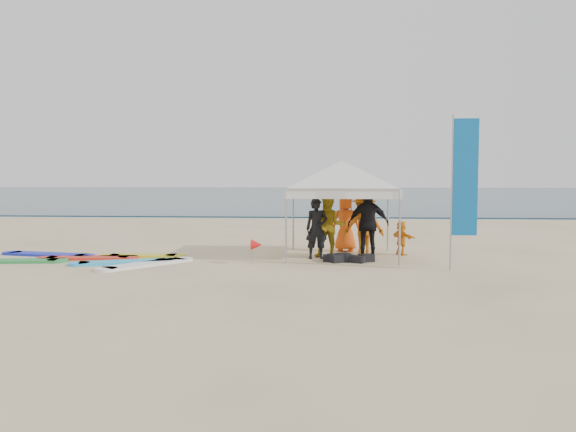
# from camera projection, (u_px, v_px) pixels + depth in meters

# --- Properties ---
(ground) EXTENTS (120.00, 120.00, 0.00)m
(ground) POSITION_uv_depth(u_px,v_px,m) (254.00, 279.00, 12.28)
(ground) COLOR beige
(ground) RESTS_ON ground
(ocean) EXTENTS (160.00, 84.00, 0.08)m
(ocean) POSITION_uv_depth(u_px,v_px,m) (316.00, 194.00, 71.98)
(ocean) COLOR #0C2633
(ocean) RESTS_ON ground
(shoreline_foam) EXTENTS (160.00, 1.20, 0.01)m
(shoreline_foam) POSITION_uv_depth(u_px,v_px,m) (299.00, 218.00, 30.39)
(shoreline_foam) COLOR silver
(shoreline_foam) RESTS_ON ground
(person_black_a) EXTENTS (0.65, 0.48, 1.65)m
(person_black_a) POSITION_uv_depth(u_px,v_px,m) (317.00, 229.00, 15.23)
(person_black_a) COLOR black
(person_black_a) RESTS_ON ground
(person_yellow) EXTENTS (0.86, 0.68, 1.75)m
(person_yellow) POSITION_uv_depth(u_px,v_px,m) (329.00, 226.00, 15.40)
(person_yellow) COLOR #BA971A
(person_yellow) RESTS_ON ground
(person_orange_a) EXTENTS (1.19, 0.75, 1.77)m
(person_orange_a) POSITION_uv_depth(u_px,v_px,m) (364.00, 225.00, 15.67)
(person_orange_a) COLOR orange
(person_orange_a) RESTS_ON ground
(person_black_b) EXTENTS (1.17, 0.60, 1.91)m
(person_black_b) POSITION_uv_depth(u_px,v_px,m) (368.00, 224.00, 15.12)
(person_black_b) COLOR black
(person_black_b) RESTS_ON ground
(person_orange_b) EXTENTS (0.92, 0.69, 1.71)m
(person_orange_b) POSITION_uv_depth(u_px,v_px,m) (346.00, 223.00, 16.75)
(person_orange_b) COLOR #E05213
(person_orange_b) RESTS_ON ground
(person_seated) EXTENTS (0.72, 0.92, 0.98)m
(person_seated) POSITION_uv_depth(u_px,v_px,m) (401.00, 238.00, 16.01)
(person_seated) COLOR orange
(person_seated) RESTS_ON ground
(canopy_tent) EXTENTS (4.06, 4.06, 3.06)m
(canopy_tent) POSITION_uv_depth(u_px,v_px,m) (342.00, 161.00, 15.50)
(canopy_tent) COLOR #A5A5A8
(canopy_tent) RESTS_ON ground
(feather_flag) EXTENTS (0.62, 0.04, 3.70)m
(feather_flag) POSITION_uv_depth(u_px,v_px,m) (464.00, 179.00, 13.19)
(feather_flag) COLOR #A5A5A8
(feather_flag) RESTS_ON ground
(marker_pennant) EXTENTS (0.28, 0.28, 0.64)m
(marker_pennant) POSITION_uv_depth(u_px,v_px,m) (256.00, 245.00, 14.32)
(marker_pennant) COLOR #A5A5A8
(marker_pennant) RESTS_ON ground
(gear_pile) EXTENTS (1.36, 0.63, 0.22)m
(gear_pile) POSITION_uv_depth(u_px,v_px,m) (345.00, 258.00, 14.72)
(gear_pile) COLOR black
(gear_pile) RESTS_ON ground
(surfboard_spread) EXTENTS (5.49, 3.04, 0.07)m
(surfboard_spread) POSITION_uv_depth(u_px,v_px,m) (93.00, 259.00, 14.97)
(surfboard_spread) COLOR white
(surfboard_spread) RESTS_ON ground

